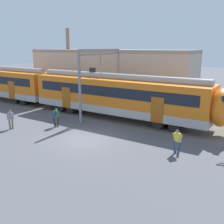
{
  "coord_description": "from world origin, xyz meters",
  "views": [
    {
      "loc": [
        11.83,
        -14.33,
        6.72
      ],
      "look_at": [
        0.6,
        2.89,
        1.6
      ],
      "focal_mm": 42.0,
      "sensor_mm": 36.0,
      "label": 1
    }
  ],
  "objects_px": {
    "commuter_train": "(52,88)",
    "pedestrian_green": "(56,116)",
    "pedestrian_grey": "(11,118)",
    "pedestrian_yellow": "(177,140)"
  },
  "relations": [
    {
      "from": "pedestrian_grey",
      "to": "pedestrian_yellow",
      "type": "distance_m",
      "value": 13.72
    },
    {
      "from": "pedestrian_green",
      "to": "pedestrian_yellow",
      "type": "distance_m",
      "value": 10.78
    },
    {
      "from": "pedestrian_green",
      "to": "pedestrian_grey",
      "type": "bearing_deg",
      "value": -137.27
    },
    {
      "from": "commuter_train",
      "to": "pedestrian_yellow",
      "type": "relative_size",
      "value": 22.83
    },
    {
      "from": "pedestrian_yellow",
      "to": "commuter_train",
      "type": "bearing_deg",
      "value": 162.41
    },
    {
      "from": "pedestrian_grey",
      "to": "pedestrian_green",
      "type": "relative_size",
      "value": 1.0
    },
    {
      "from": "pedestrian_grey",
      "to": "pedestrian_green",
      "type": "height_order",
      "value": "same"
    },
    {
      "from": "commuter_train",
      "to": "pedestrian_green",
      "type": "xyz_separation_m",
      "value": [
        5.74,
        -5.2,
        -1.26
      ]
    },
    {
      "from": "pedestrian_green",
      "to": "pedestrian_yellow",
      "type": "bearing_deg",
      "value": -0.21
    },
    {
      "from": "commuter_train",
      "to": "pedestrian_green",
      "type": "height_order",
      "value": "commuter_train"
    }
  ]
}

